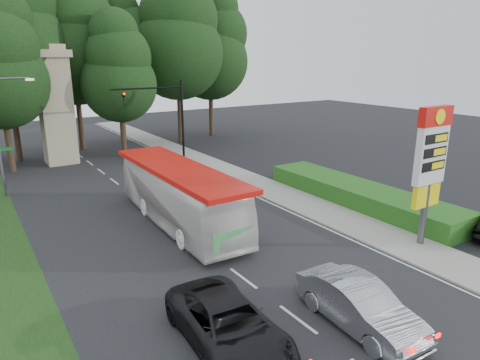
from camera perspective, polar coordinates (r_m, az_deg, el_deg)
ground at (r=15.80m, az=8.97°, el=-18.79°), size 120.00×120.00×0.00m
road_surface at (r=24.90m, az=-9.84°, el=-5.33°), size 14.00×80.00×0.02m
sidewalk_right at (r=29.04m, az=5.69°, el=-1.94°), size 3.00×80.00×0.12m
hedge at (r=28.15m, az=15.63°, el=-1.90°), size 3.00×14.00×1.20m
gas_station_pylon at (r=21.92m, az=24.09°, el=2.70°), size 2.10×0.45×6.85m
traffic_signal_mast at (r=36.75m, az=-9.59°, el=9.07°), size 6.10×0.35×7.20m
monument at (r=40.23m, az=-23.38°, el=9.20°), size 3.00×3.00×10.05m
tree_center_left at (r=42.73m, az=-29.37°, el=18.17°), size 10.08×10.08×19.80m
tree_center_right at (r=45.58m, az=-21.58°, el=17.52°), size 9.24×9.24×18.15m
tree_east_near at (r=48.79m, az=-15.98°, el=16.25°), size 8.12×8.12×15.95m
tree_east_mid at (r=46.95m, az=-8.44°, el=18.75°), size 9.52×9.52×18.70m
tree_far_east at (r=50.98m, az=-4.05°, el=17.51°), size 8.68×8.68×17.05m
tree_monument_right at (r=40.89m, az=-15.93°, el=14.07°), size 6.72×6.72×13.20m
transit_bus at (r=23.81m, az=-8.10°, el=-2.08°), size 3.20×11.89×3.29m
sedan_silver at (r=15.76m, az=15.59°, el=-15.77°), size 1.99×5.05×1.64m
suv_charcoal at (r=14.39m, az=-1.60°, el=-18.72°), size 2.88×5.66×1.53m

